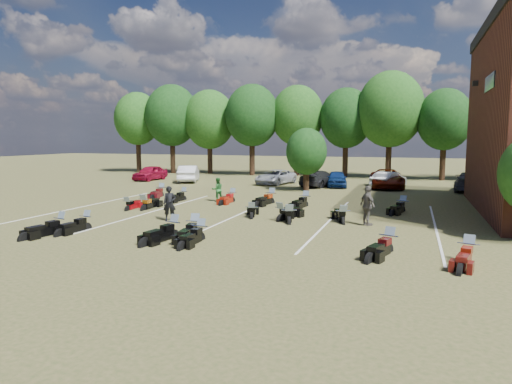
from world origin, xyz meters
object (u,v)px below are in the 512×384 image
at_px(motorcycle_7, 128,211).
at_px(motorcycle_14, 161,197).
at_px(person_green, 218,190).
at_px(person_grey, 368,206).
at_px(car_0, 150,173).
at_px(motorcycle_3, 173,238).
at_px(car_4, 337,179).
at_px(motorcycle_0, 60,233).
at_px(person_black, 170,203).

xyz_separation_m(motorcycle_7, motorcycle_14, (-1.41, 6.15, 0.00)).
relative_size(person_green, person_grey, 0.83).
bearing_deg(motorcycle_14, person_grey, -32.98).
height_order(car_0, person_grey, person_grey).
relative_size(person_green, motorcycle_3, 0.65).
height_order(car_4, motorcycle_14, car_4).
xyz_separation_m(car_0, motorcycle_0, (9.76, -23.03, -0.72)).
distance_m(motorcycle_3, motorcycle_7, 8.15).
xyz_separation_m(person_black, person_green, (-0.51, 7.16, -0.09)).
distance_m(motorcycle_3, motorcycle_14, 13.81).
bearing_deg(person_grey, motorcycle_7, 51.57).
bearing_deg(person_green, motorcycle_14, -50.47).
distance_m(person_grey, motorcycle_14, 16.18).
height_order(motorcycle_3, motorcycle_7, motorcycle_3).
distance_m(car_0, motorcycle_0, 25.03).
height_order(person_grey, motorcycle_14, person_grey).
bearing_deg(car_4, motorcycle_7, -128.82).
height_order(person_green, motorcycle_3, person_green).
bearing_deg(motorcycle_7, car_0, -68.54).
xyz_separation_m(person_grey, motorcycle_7, (-13.48, 0.10, -0.96)).
height_order(person_green, motorcycle_7, person_green).
bearing_deg(motorcycle_14, person_black, -67.18).
distance_m(car_0, motorcycle_14, 13.06).
bearing_deg(motorcycle_14, motorcycle_3, -67.64).
bearing_deg(car_4, motorcycle_14, -145.16).
xyz_separation_m(person_green, motorcycle_14, (-4.81, 1.02, -0.79)).
relative_size(person_grey, motorcycle_14, 0.80).
relative_size(car_0, motorcycle_0, 1.81).
distance_m(person_grey, motorcycle_7, 13.51).
xyz_separation_m(person_green, person_grey, (10.09, -5.23, 0.17)).
bearing_deg(person_grey, motorcycle_3, 87.86).
height_order(car_0, motorcycle_0, car_0).
xyz_separation_m(car_0, person_black, (12.85, -18.82, 0.16)).
bearing_deg(motorcycle_3, motorcycle_7, 146.94).
distance_m(car_4, motorcycle_7, 19.16).
bearing_deg(motorcycle_0, car_0, 123.03).
bearing_deg(motorcycle_0, person_black, 63.81).
distance_m(motorcycle_0, motorcycle_14, 12.59).
relative_size(motorcycle_3, motorcycle_7, 1.21).
relative_size(person_black, motorcycle_3, 0.72).
height_order(car_0, car_4, car_0).
bearing_deg(motorcycle_14, person_green, -22.17).
relative_size(person_black, motorcycle_0, 0.75).
bearing_deg(car_0, motorcycle_14, -52.03).
relative_size(car_0, car_4, 1.05).
distance_m(car_4, person_green, 13.03).
height_order(car_4, motorcycle_0, car_4).
bearing_deg(person_grey, car_0, 15.01).
bearing_deg(motorcycle_0, person_green, 87.31).
xyz_separation_m(person_grey, motorcycle_0, (-12.66, -6.15, -0.96)).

